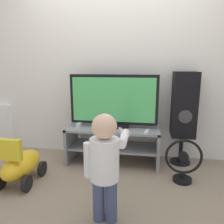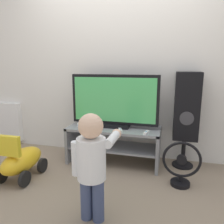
% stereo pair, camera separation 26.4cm
% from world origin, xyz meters
% --- Properties ---
extents(ground_plane, '(16.00, 16.00, 0.00)m').
position_xyz_m(ground_plane, '(0.00, 0.00, 0.00)').
color(ground_plane, gray).
extents(wall_back, '(10.00, 0.06, 2.60)m').
position_xyz_m(wall_back, '(0.00, 0.56, 1.30)').
color(wall_back, silver).
rests_on(wall_back, ground_plane).
extents(tv_stand, '(1.17, 0.48, 0.47)m').
position_xyz_m(tv_stand, '(0.00, 0.24, 0.31)').
color(tv_stand, gray).
rests_on(tv_stand, ground_plane).
extents(television, '(1.11, 0.20, 0.66)m').
position_xyz_m(television, '(0.00, 0.26, 0.80)').
color(television, black).
rests_on(television, tv_stand).
extents(game_console, '(0.05, 0.19, 0.05)m').
position_xyz_m(game_console, '(-0.44, 0.22, 0.50)').
color(game_console, white).
rests_on(game_console, tv_stand).
extents(remote_primary, '(0.06, 0.13, 0.03)m').
position_xyz_m(remote_primary, '(0.43, 0.09, 0.48)').
color(remote_primary, white).
rests_on(remote_primary, tv_stand).
extents(remote_secondary, '(0.08, 0.13, 0.03)m').
position_xyz_m(remote_secondary, '(0.11, 0.11, 0.48)').
color(remote_secondary, white).
rests_on(remote_secondary, tv_stand).
extents(child, '(0.34, 0.50, 0.89)m').
position_xyz_m(child, '(0.11, -0.86, 0.53)').
color(child, '#3F4C72').
rests_on(child, ground_plane).
extents(speaker_tower, '(0.28, 0.31, 1.17)m').
position_xyz_m(speaker_tower, '(0.87, 0.35, 0.75)').
color(speaker_tower, black).
rests_on(speaker_tower, ground_plane).
extents(floor_fan, '(0.39, 0.20, 0.48)m').
position_xyz_m(floor_fan, '(0.82, -0.13, 0.22)').
color(floor_fan, black).
rests_on(floor_fan, ground_plane).
extents(ride_on_toy, '(0.33, 0.60, 0.54)m').
position_xyz_m(ride_on_toy, '(-0.89, -0.43, 0.20)').
color(ride_on_toy, gold).
rests_on(ride_on_toy, ground_plane).
extents(radiator, '(0.58, 0.08, 0.66)m').
position_xyz_m(radiator, '(-1.88, 0.49, 0.36)').
color(radiator, white).
rests_on(radiator, ground_plane).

